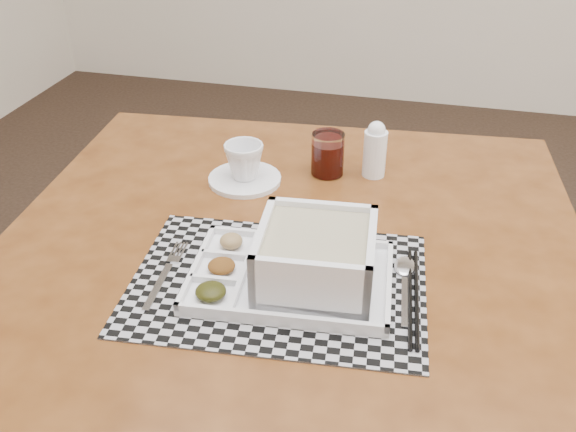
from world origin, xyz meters
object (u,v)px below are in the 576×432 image
object	(u,v)px
dining_table	(290,282)
juice_glass	(328,156)
serving_tray	(307,263)
cup	(244,161)
creamer_bottle	(375,150)

from	to	relation	value
dining_table	juice_glass	bearing A→B (deg)	87.33
dining_table	serving_tray	bearing A→B (deg)	-61.79
dining_table	cup	distance (m)	0.28
juice_glass	creamer_bottle	bearing A→B (deg)	10.74
dining_table	juice_glass	distance (m)	0.30
dining_table	serving_tray	distance (m)	0.17
serving_tray	cup	size ratio (longest dim) A/B	4.21
juice_glass	creamer_bottle	size ratio (longest dim) A/B	0.75
cup	creamer_bottle	xyz separation A→B (m)	(0.25, 0.09, 0.01)
cup	creamer_bottle	bearing A→B (deg)	5.68
cup	dining_table	bearing A→B (deg)	-68.91
dining_table	cup	bearing A→B (deg)	125.45
dining_table	juice_glass	xyz separation A→B (m)	(0.01, 0.28, 0.12)
serving_tray	creamer_bottle	size ratio (longest dim) A/B	2.79
serving_tray	cup	world-z (taller)	serving_tray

